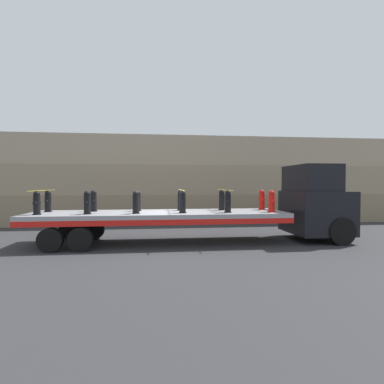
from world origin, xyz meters
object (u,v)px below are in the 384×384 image
at_px(fire_hydrant_black_near_0, 37,203).
at_px(fire_hydrant_black_near_1, 87,203).
at_px(fire_hydrant_black_far_4, 222,200).
at_px(fire_hydrant_black_far_0, 48,201).
at_px(fire_hydrant_black_far_2, 138,201).
at_px(fire_hydrant_black_far_1, 94,201).
at_px(fire_hydrant_black_near_3, 183,202).
at_px(flatbed_trailer, 146,217).
at_px(fire_hydrant_black_far_3, 180,200).
at_px(fire_hydrant_black_near_4, 228,202).
at_px(fire_hydrant_red_near_5, 272,201).
at_px(truck_cab, 316,203).
at_px(fire_hydrant_black_near_2, 136,202).
at_px(fire_hydrant_red_far_5, 262,200).

bearing_deg(fire_hydrant_black_near_0, fire_hydrant_black_near_1, 0.00).
bearing_deg(fire_hydrant_black_far_4, fire_hydrant_black_far_0, 180.00).
distance_m(fire_hydrant_black_far_2, fire_hydrant_black_far_4, 3.54).
distance_m(fire_hydrant_black_far_1, fire_hydrant_black_near_3, 3.71).
bearing_deg(fire_hydrant_black_far_0, flatbed_trailer, -8.17).
height_order(fire_hydrant_black_near_1, fire_hydrant_black_far_3, same).
relative_size(fire_hydrant_black_near_1, fire_hydrant_black_far_3, 1.00).
xyz_separation_m(fire_hydrant_black_far_0, fire_hydrant_black_near_3, (5.30, -1.12, 0.00)).
xyz_separation_m(fire_hydrant_black_near_0, fire_hydrant_black_near_4, (7.07, 0.00, 0.00)).
distance_m(fire_hydrant_black_far_3, fire_hydrant_red_near_5, 3.71).
height_order(flatbed_trailer, fire_hydrant_black_far_1, fire_hydrant_black_far_1).
bearing_deg(truck_cab, fire_hydrant_black_near_2, -175.74).
bearing_deg(fire_hydrant_red_near_5, fire_hydrant_black_near_1, 180.00).
relative_size(fire_hydrant_black_far_1, fire_hydrant_black_far_4, 1.00).
height_order(fire_hydrant_black_near_0, fire_hydrant_black_far_0, same).
xyz_separation_m(fire_hydrant_black_far_0, fire_hydrant_black_near_4, (7.07, -1.12, 0.00)).
bearing_deg(fire_hydrant_red_near_5, fire_hydrant_black_far_3, 162.47).
bearing_deg(flatbed_trailer, fire_hydrant_red_near_5, -6.44).
relative_size(fire_hydrant_black_near_0, fire_hydrant_black_near_3, 1.00).
bearing_deg(fire_hydrant_black_far_3, fire_hydrant_black_far_0, 180.00).
relative_size(fire_hydrant_black_near_2, fire_hydrant_black_far_3, 1.00).
bearing_deg(fire_hydrant_black_near_4, fire_hydrant_black_near_1, 180.00).
bearing_deg(fire_hydrant_red_far_5, fire_hydrant_black_far_0, 180.00).
distance_m(fire_hydrant_black_far_2, fire_hydrant_black_near_3, 2.09).
relative_size(truck_cab, fire_hydrant_black_near_3, 3.65).
bearing_deg(fire_hydrant_black_far_4, fire_hydrant_black_near_4, -90.00).
xyz_separation_m(flatbed_trailer, fire_hydrant_black_near_1, (-2.12, -0.56, 0.63)).
height_order(fire_hydrant_black_near_1, fire_hydrant_black_near_3, same).
height_order(fire_hydrant_black_far_0, fire_hydrant_red_near_5, same).
height_order(fire_hydrant_black_far_3, fire_hydrant_red_far_5, same).
bearing_deg(truck_cab, fire_hydrant_black_near_3, -174.44).
distance_m(fire_hydrant_black_far_0, fire_hydrant_black_near_3, 5.42).
xyz_separation_m(fire_hydrant_black_near_1, fire_hydrant_black_near_4, (5.30, 0.00, 0.00)).
relative_size(flatbed_trailer, fire_hydrant_red_near_5, 11.63).
xyz_separation_m(fire_hydrant_black_near_0, fire_hydrant_black_far_0, (0.00, 1.12, 0.00)).
height_order(fire_hydrant_black_far_0, fire_hydrant_red_far_5, same).
relative_size(fire_hydrant_black_near_4, fire_hydrant_red_near_5, 1.00).
bearing_deg(fire_hydrant_black_near_2, fire_hydrant_black_far_3, 32.28).
relative_size(fire_hydrant_black_far_2, fire_hydrant_black_far_3, 1.00).
bearing_deg(fire_hydrant_black_near_1, truck_cab, 3.45).
height_order(fire_hydrant_black_near_2, fire_hydrant_black_far_3, same).
distance_m(fire_hydrant_black_near_3, fire_hydrant_black_near_4, 1.77).
relative_size(flatbed_trailer, fire_hydrant_black_far_2, 11.63).
distance_m(fire_hydrant_black_far_2, fire_hydrant_red_far_5, 5.30).
distance_m(fire_hydrant_black_near_0, fire_hydrant_black_far_1, 2.09).
relative_size(fire_hydrant_black_near_1, fire_hydrant_black_far_2, 1.00).
xyz_separation_m(truck_cab, fire_hydrant_black_near_2, (-7.50, -0.56, 0.13)).
height_order(fire_hydrant_black_far_1, fire_hydrant_black_near_3, same).
bearing_deg(fire_hydrant_black_near_4, fire_hydrant_black_far_0, 171.02).
xyz_separation_m(fire_hydrant_black_near_0, fire_hydrant_black_far_4, (7.07, 1.12, 0.00)).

